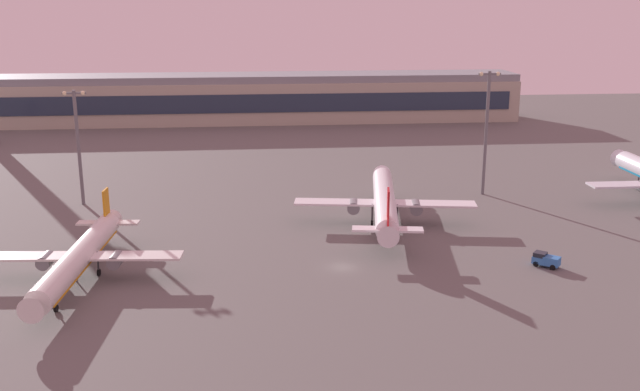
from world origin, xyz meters
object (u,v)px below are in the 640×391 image
(airplane_taxiway_distant, at_px, (385,202))
(apron_light_west, at_px, (78,140))
(cargo_loader, at_px, (546,260))
(apron_light_east, at_px, (487,125))
(airplane_far_stand, at_px, (80,257))

(airplane_taxiway_distant, bearing_deg, apron_light_west, 171.13)
(airplane_taxiway_distant, distance_m, cargo_loader, 33.40)
(cargo_loader, bearing_deg, apron_light_east, 34.88)
(apron_light_east, bearing_deg, airplane_far_stand, -150.46)
(cargo_loader, height_order, apron_light_west, apron_light_west)
(cargo_loader, relative_size, apron_light_west, 0.19)
(apron_light_west, bearing_deg, airplane_far_stand, -78.35)
(airplane_far_stand, distance_m, apron_light_east, 88.71)
(airplane_taxiway_distant, xyz_separation_m, apron_light_east, (25.43, 19.12, 10.97))
(apron_light_east, bearing_deg, cargo_loader, -95.20)
(airplane_taxiway_distant, distance_m, apron_light_west, 63.83)
(airplane_far_stand, bearing_deg, apron_light_west, -73.78)
(apron_light_west, relative_size, apron_light_east, 0.89)
(airplane_far_stand, height_order, airplane_taxiway_distant, airplane_taxiway_distant)
(cargo_loader, xyz_separation_m, apron_light_west, (-81.47, 44.84, 12.51))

